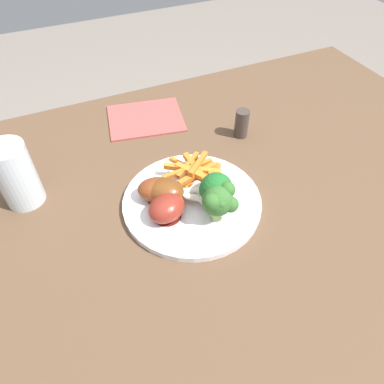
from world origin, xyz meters
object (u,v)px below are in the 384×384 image
object	(u,v)px
dining_table	(217,230)
dinner_plate	(192,202)
broccoli_floret_middle	(217,190)
carrot_fries_pile	(198,174)
chicken_drumstick_far	(169,206)
chicken_drumstick_near	(161,190)
chicken_drumstick_extra	(166,192)
water_glass	(16,175)
pepper_shaker	(242,123)
broccoli_floret_front	(219,201)

from	to	relation	value
dining_table	dinner_plate	world-z (taller)	dinner_plate
broccoli_floret_middle	carrot_fries_pile	world-z (taller)	broccoli_floret_middle
carrot_fries_pile	chicken_drumstick_far	distance (m)	0.10
dinner_plate	chicken_drumstick_near	size ratio (longest dim) A/B	2.03
dining_table	broccoli_floret_middle	size ratio (longest dim) A/B	17.40
broccoli_floret_middle	chicken_drumstick_extra	size ratio (longest dim) A/B	0.63
chicken_drumstick_extra	water_glass	xyz separation A→B (m)	(0.23, -0.12, 0.03)
broccoli_floret_middle	dinner_plate	bearing A→B (deg)	-43.19
chicken_drumstick_far	water_glass	world-z (taller)	water_glass
water_glass	chicken_drumstick_extra	bearing A→B (deg)	152.97
carrot_fries_pile	pepper_shaker	distance (m)	0.18
broccoli_floret_middle	chicken_drumstick_far	bearing A→B (deg)	-10.77
pepper_shaker	chicken_drumstick_far	bearing A→B (deg)	34.36
chicken_drumstick_extra	pepper_shaker	world-z (taller)	pepper_shaker
broccoli_floret_middle	chicken_drumstick_extra	world-z (taller)	broccoli_floret_middle
dinner_plate	carrot_fries_pile	world-z (taller)	carrot_fries_pile
broccoli_floret_front	chicken_drumstick_extra	xyz separation A→B (m)	(0.06, -0.08, -0.02)
dinner_plate	carrot_fries_pile	size ratio (longest dim) A/B	1.65
chicken_drumstick_far	pepper_shaker	world-z (taller)	pepper_shaker
chicken_drumstick_far	pepper_shaker	distance (m)	0.28
dining_table	broccoli_floret_middle	distance (m)	0.16
broccoli_floret_front	pepper_shaker	xyz separation A→B (m)	(-0.16, -0.20, -0.03)
broccoli_floret_middle	chicken_drumstick_far	distance (m)	0.09
broccoli_floret_front	carrot_fries_pile	bearing A→B (deg)	-94.78
broccoli_floret_front	broccoli_floret_middle	distance (m)	0.03
broccoli_floret_front	pepper_shaker	distance (m)	0.26
carrot_fries_pile	chicken_drumstick_near	xyz separation A→B (m)	(0.08, 0.01, 0.00)
dining_table	carrot_fries_pile	size ratio (longest dim) A/B	8.06
pepper_shaker	carrot_fries_pile	bearing A→B (deg)	34.50
chicken_drumstick_extra	water_glass	distance (m)	0.26
chicken_drumstick_near	dinner_plate	bearing A→B (deg)	151.20
broccoli_floret_middle	pepper_shaker	distance (m)	0.23
chicken_drumstick_far	chicken_drumstick_extra	bearing A→B (deg)	-104.25
carrot_fries_pile	chicken_drumstick_far	xyz separation A→B (m)	(0.08, 0.05, 0.00)
dinner_plate	broccoli_floret_middle	world-z (taller)	broccoli_floret_middle
dinner_plate	chicken_drumstick_far	distance (m)	0.06
chicken_drumstick_far	chicken_drumstick_extra	world-z (taller)	chicken_drumstick_extra
broccoli_floret_front	chicken_drumstick_far	size ratio (longest dim) A/B	0.58
broccoli_floret_middle	pepper_shaker	size ratio (longest dim) A/B	1.12
dinner_plate	chicken_drumstick_far	bearing A→B (deg)	16.47
pepper_shaker	dinner_plate	bearing A→B (deg)	38.31
chicken_drumstick_near	chicken_drumstick_extra	size ratio (longest dim) A/B	1.10
chicken_drumstick_far	water_glass	xyz separation A→B (m)	(0.22, -0.15, 0.03)
dining_table	water_glass	xyz separation A→B (m)	(0.33, -0.14, 0.16)
broccoli_floret_middle	chicken_drumstick_near	xyz separation A→B (m)	(0.08, -0.06, -0.02)
dining_table	chicken_drumstick_far	size ratio (longest dim) A/B	10.05
broccoli_floret_middle	chicken_drumstick_extra	bearing A→B (deg)	-33.05
chicken_drumstick_far	dinner_plate	bearing A→B (deg)	-163.53
chicken_drumstick_near	chicken_drumstick_far	world-z (taller)	same
carrot_fries_pile	dinner_plate	bearing A→B (deg)	52.55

